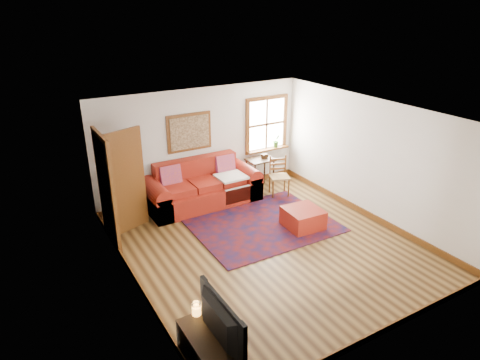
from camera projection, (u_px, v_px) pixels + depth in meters
ground at (267, 245)px, 8.01m from camera, size 5.50×5.50×0.00m
room_envelope at (269, 162)px, 7.39m from camera, size 5.04×5.54×2.52m
window at (268, 130)px, 10.49m from camera, size 1.18×0.20×1.38m
doorway at (118, 184)px, 7.99m from camera, size 0.89×1.08×2.14m
framed_artwork at (189, 132)px, 9.43m from camera, size 1.05×0.07×0.85m
persian_rug at (262, 224)px, 8.75m from camera, size 2.80×2.25×0.02m
red_leather_sofa at (202, 190)px, 9.57m from camera, size 2.52×1.04×0.99m
red_ottoman at (303, 218)px, 8.58m from camera, size 0.73×0.73×0.40m
side_table at (260, 164)px, 10.24m from camera, size 0.63×0.47×0.75m
ladder_back_chair at (279, 174)px, 9.96m from camera, size 0.55×0.53×0.92m
media_cabinet at (209, 355)px, 5.17m from camera, size 0.44×0.97×0.54m
television at (214, 323)px, 4.86m from camera, size 0.14×1.04×0.60m
candle_hurricane at (196, 310)px, 5.40m from camera, size 0.12×0.12×0.18m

